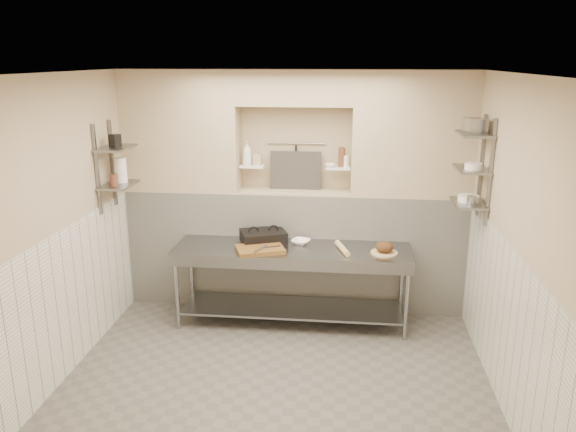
# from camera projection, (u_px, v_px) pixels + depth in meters

# --- Properties ---
(floor) EXTENTS (4.00, 3.90, 0.10)m
(floor) POSITION_uv_depth(u_px,v_px,m) (276.00, 384.00, 5.30)
(floor) COLOR #5E5853
(floor) RESTS_ON ground
(ceiling) EXTENTS (4.00, 3.90, 0.10)m
(ceiling) POSITION_uv_depth(u_px,v_px,m) (274.00, 67.00, 4.51)
(ceiling) COLOR silver
(ceiling) RESTS_ON ground
(wall_left) EXTENTS (0.10, 3.90, 2.80)m
(wall_left) POSITION_uv_depth(u_px,v_px,m) (53.00, 231.00, 5.11)
(wall_left) COLOR tan
(wall_left) RESTS_ON ground
(wall_right) EXTENTS (0.10, 3.90, 2.80)m
(wall_right) POSITION_uv_depth(u_px,v_px,m) (518.00, 247.00, 4.69)
(wall_right) COLOR tan
(wall_right) RESTS_ON ground
(wall_back) EXTENTS (4.00, 0.10, 2.80)m
(wall_back) POSITION_uv_depth(u_px,v_px,m) (297.00, 187.00, 6.81)
(wall_back) COLOR tan
(wall_back) RESTS_ON ground
(wall_front) EXTENTS (4.00, 0.10, 2.80)m
(wall_front) POSITION_uv_depth(u_px,v_px,m) (227.00, 354.00, 2.99)
(wall_front) COLOR tan
(wall_front) RESTS_ON ground
(backwall_lower) EXTENTS (4.00, 0.40, 1.40)m
(backwall_lower) POSITION_uv_depth(u_px,v_px,m) (295.00, 249.00, 6.77)
(backwall_lower) COLOR white
(backwall_lower) RESTS_ON floor
(alcove_sill) EXTENTS (1.30, 0.40, 0.02)m
(alcove_sill) POSITION_uv_depth(u_px,v_px,m) (295.00, 191.00, 6.57)
(alcove_sill) COLOR tan
(alcove_sill) RESTS_ON backwall_lower
(backwall_pillar_left) EXTENTS (1.35, 0.40, 1.40)m
(backwall_pillar_left) POSITION_uv_depth(u_px,v_px,m) (182.00, 131.00, 6.52)
(backwall_pillar_left) COLOR tan
(backwall_pillar_left) RESTS_ON backwall_lower
(backwall_pillar_right) EXTENTS (1.35, 0.40, 1.40)m
(backwall_pillar_right) POSITION_uv_depth(u_px,v_px,m) (413.00, 134.00, 6.25)
(backwall_pillar_right) COLOR tan
(backwall_pillar_right) RESTS_ON backwall_lower
(backwall_header) EXTENTS (1.30, 0.40, 0.40)m
(backwall_header) POSITION_uv_depth(u_px,v_px,m) (295.00, 88.00, 6.25)
(backwall_header) COLOR tan
(backwall_header) RESTS_ON backwall_lower
(wainscot_left) EXTENTS (0.02, 3.90, 1.40)m
(wainscot_left) POSITION_uv_depth(u_px,v_px,m) (67.00, 302.00, 5.30)
(wainscot_left) COLOR white
(wainscot_left) RESTS_ON floor
(wainscot_right) EXTENTS (0.02, 3.90, 1.40)m
(wainscot_right) POSITION_uv_depth(u_px,v_px,m) (502.00, 322.00, 4.89)
(wainscot_right) COLOR white
(wainscot_right) RESTS_ON floor
(alcove_shelf_left) EXTENTS (0.28, 0.16, 0.02)m
(alcove_shelf_left) POSITION_uv_depth(u_px,v_px,m) (252.00, 166.00, 6.55)
(alcove_shelf_left) COLOR white
(alcove_shelf_left) RESTS_ON backwall_lower
(alcove_shelf_right) EXTENTS (0.28, 0.16, 0.02)m
(alcove_shelf_right) POSITION_uv_depth(u_px,v_px,m) (338.00, 168.00, 6.44)
(alcove_shelf_right) COLOR white
(alcove_shelf_right) RESTS_ON backwall_lower
(utensil_rail) EXTENTS (0.70, 0.02, 0.02)m
(utensil_rail) POSITION_uv_depth(u_px,v_px,m) (296.00, 143.00, 6.59)
(utensil_rail) COLOR gray
(utensil_rail) RESTS_ON wall_back
(hanging_steel) EXTENTS (0.02, 0.02, 0.30)m
(hanging_steel) POSITION_uv_depth(u_px,v_px,m) (296.00, 158.00, 6.61)
(hanging_steel) COLOR black
(hanging_steel) RESTS_ON utensil_rail
(splash_panel) EXTENTS (0.60, 0.08, 0.45)m
(splash_panel) POSITION_uv_depth(u_px,v_px,m) (296.00, 170.00, 6.61)
(splash_panel) COLOR #383330
(splash_panel) RESTS_ON alcove_sill
(shelf_rail_left_a) EXTENTS (0.03, 0.03, 0.95)m
(shelf_rail_left_a) POSITION_uv_depth(u_px,v_px,m) (113.00, 163.00, 6.19)
(shelf_rail_left_a) COLOR slate
(shelf_rail_left_a) RESTS_ON wall_left
(shelf_rail_left_b) EXTENTS (0.03, 0.03, 0.95)m
(shelf_rail_left_b) POSITION_uv_depth(u_px,v_px,m) (97.00, 170.00, 5.81)
(shelf_rail_left_b) COLOR slate
(shelf_rail_left_b) RESTS_ON wall_left
(wall_shelf_left_lower) EXTENTS (0.30, 0.50, 0.02)m
(wall_shelf_left_lower) POSITION_uv_depth(u_px,v_px,m) (119.00, 185.00, 6.04)
(wall_shelf_left_lower) COLOR slate
(wall_shelf_left_lower) RESTS_ON wall_left
(wall_shelf_left_upper) EXTENTS (0.30, 0.50, 0.03)m
(wall_shelf_left_upper) POSITION_uv_depth(u_px,v_px,m) (116.00, 148.00, 5.93)
(wall_shelf_left_upper) COLOR slate
(wall_shelf_left_upper) RESTS_ON wall_left
(shelf_rail_right_a) EXTENTS (0.03, 0.03, 1.05)m
(shelf_rail_right_a) POSITION_uv_depth(u_px,v_px,m) (481.00, 166.00, 5.77)
(shelf_rail_right_a) COLOR slate
(shelf_rail_right_a) RESTS_ON wall_right
(shelf_rail_right_b) EXTENTS (0.03, 0.03, 1.05)m
(shelf_rail_right_b) POSITION_uv_depth(u_px,v_px,m) (490.00, 173.00, 5.39)
(shelf_rail_right_b) COLOR slate
(shelf_rail_right_b) RESTS_ON wall_right
(wall_shelf_right_lower) EXTENTS (0.30, 0.50, 0.02)m
(wall_shelf_right_lower) POSITION_uv_depth(u_px,v_px,m) (468.00, 203.00, 5.69)
(wall_shelf_right_lower) COLOR slate
(wall_shelf_right_lower) RESTS_ON wall_right
(wall_shelf_right_mid) EXTENTS (0.30, 0.50, 0.02)m
(wall_shelf_right_mid) POSITION_uv_depth(u_px,v_px,m) (472.00, 169.00, 5.59)
(wall_shelf_right_mid) COLOR slate
(wall_shelf_right_mid) RESTS_ON wall_right
(wall_shelf_right_upper) EXTENTS (0.30, 0.50, 0.03)m
(wall_shelf_right_upper) POSITION_uv_depth(u_px,v_px,m) (475.00, 134.00, 5.50)
(wall_shelf_right_upper) COLOR slate
(wall_shelf_right_upper) RESTS_ON wall_right
(prep_table) EXTENTS (2.60, 0.70, 0.90)m
(prep_table) POSITION_uv_depth(u_px,v_px,m) (292.00, 270.00, 6.24)
(prep_table) COLOR gray
(prep_table) RESTS_ON floor
(panini_press) EXTENTS (0.59, 0.51, 0.13)m
(panini_press) POSITION_uv_depth(u_px,v_px,m) (263.00, 237.00, 6.35)
(panini_press) COLOR black
(panini_press) RESTS_ON prep_table
(cutting_board) EXTENTS (0.59, 0.50, 0.05)m
(cutting_board) POSITION_uv_depth(u_px,v_px,m) (260.00, 249.00, 6.07)
(cutting_board) COLOR brown
(cutting_board) RESTS_ON prep_table
(knife_blade) EXTENTS (0.22, 0.13, 0.01)m
(knife_blade) POSITION_uv_depth(u_px,v_px,m) (270.00, 247.00, 6.06)
(knife_blade) COLOR gray
(knife_blade) RESTS_ON cutting_board
(tongs) EXTENTS (0.12, 0.23, 0.02)m
(tongs) POSITION_uv_depth(u_px,v_px,m) (260.00, 249.00, 5.98)
(tongs) COLOR gray
(tongs) RESTS_ON cutting_board
(mixing_bowl) EXTENTS (0.26, 0.26, 0.05)m
(mixing_bowl) POSITION_uv_depth(u_px,v_px,m) (301.00, 242.00, 6.31)
(mixing_bowl) COLOR white
(mixing_bowl) RESTS_ON prep_table
(rolling_pin) EXTENTS (0.18, 0.40, 0.06)m
(rolling_pin) POSITION_uv_depth(u_px,v_px,m) (342.00, 248.00, 6.08)
(rolling_pin) COLOR #D2B787
(rolling_pin) RESTS_ON prep_table
(bread_board) EXTENTS (0.29, 0.29, 0.02)m
(bread_board) POSITION_uv_depth(u_px,v_px,m) (384.00, 253.00, 6.01)
(bread_board) COLOR #D2B787
(bread_board) RESTS_ON prep_table
(bread_loaf) EXTENTS (0.19, 0.19, 0.12)m
(bread_loaf) POSITION_uv_depth(u_px,v_px,m) (384.00, 247.00, 5.99)
(bread_loaf) COLOR #4C2D19
(bread_loaf) RESTS_ON bread_board
(bottle_soap) EXTENTS (0.11, 0.11, 0.28)m
(bottle_soap) POSITION_uv_depth(u_px,v_px,m) (247.00, 153.00, 6.49)
(bottle_soap) COLOR white
(bottle_soap) RESTS_ON alcove_shelf_left
(jar_alcove) EXTENTS (0.09, 0.09, 0.13)m
(jar_alcove) POSITION_uv_depth(u_px,v_px,m) (257.00, 160.00, 6.51)
(jar_alcove) COLOR tan
(jar_alcove) RESTS_ON alcove_shelf_left
(bowl_alcove) EXTENTS (0.15, 0.15, 0.04)m
(bowl_alcove) POSITION_uv_depth(u_px,v_px,m) (330.00, 165.00, 6.42)
(bowl_alcove) COLOR white
(bowl_alcove) RESTS_ON alcove_shelf_right
(condiment_a) EXTENTS (0.06, 0.06, 0.22)m
(condiment_a) POSITION_uv_depth(u_px,v_px,m) (343.00, 157.00, 6.40)
(condiment_a) COLOR brown
(condiment_a) RESTS_ON alcove_shelf_right
(condiment_b) EXTENTS (0.06, 0.06, 0.23)m
(condiment_b) POSITION_uv_depth(u_px,v_px,m) (341.00, 157.00, 6.41)
(condiment_b) COLOR brown
(condiment_b) RESTS_ON alcove_shelf_right
(condiment_c) EXTENTS (0.08, 0.08, 0.13)m
(condiment_c) POSITION_uv_depth(u_px,v_px,m) (346.00, 161.00, 6.42)
(condiment_c) COLOR white
(condiment_c) RESTS_ON alcove_shelf_right
(jug_left) EXTENTS (0.13, 0.13, 0.27)m
(jug_left) POSITION_uv_depth(u_px,v_px,m) (121.00, 170.00, 6.08)
(jug_left) COLOR white
(jug_left) RESTS_ON wall_shelf_left_lower
(jar_left) EXTENTS (0.08, 0.08, 0.13)m
(jar_left) POSITION_uv_depth(u_px,v_px,m) (114.00, 180.00, 5.91)
(jar_left) COLOR brown
(jar_left) RESTS_ON wall_shelf_left_lower
(box_left_upper) EXTENTS (0.12, 0.12, 0.13)m
(box_left_upper) POSITION_uv_depth(u_px,v_px,m) (115.00, 141.00, 5.91)
(box_left_upper) COLOR black
(box_left_upper) RESTS_ON wall_shelf_left_upper
(bowl_right) EXTENTS (0.22, 0.22, 0.06)m
(bowl_right) POSITION_uv_depth(u_px,v_px,m) (469.00, 198.00, 5.69)
(bowl_right) COLOR white
(bowl_right) RESTS_ON wall_shelf_right_lower
(canister_right) EXTENTS (0.09, 0.09, 0.09)m
(canister_right) POSITION_uv_depth(u_px,v_px,m) (471.00, 200.00, 5.57)
(canister_right) COLOR gray
(canister_right) RESTS_ON wall_shelf_right_lower
(bowl_right_mid) EXTENTS (0.17, 0.17, 0.06)m
(bowl_right_mid) POSITION_uv_depth(u_px,v_px,m) (473.00, 166.00, 5.52)
(bowl_right_mid) COLOR white
(bowl_right_mid) RESTS_ON wall_shelf_right_mid
(basket_right) EXTENTS (0.21, 0.25, 0.14)m
(basket_right) POSITION_uv_depth(u_px,v_px,m) (475.00, 125.00, 5.51)
(basket_right) COLOR gray
(basket_right) RESTS_ON wall_shelf_right_upper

